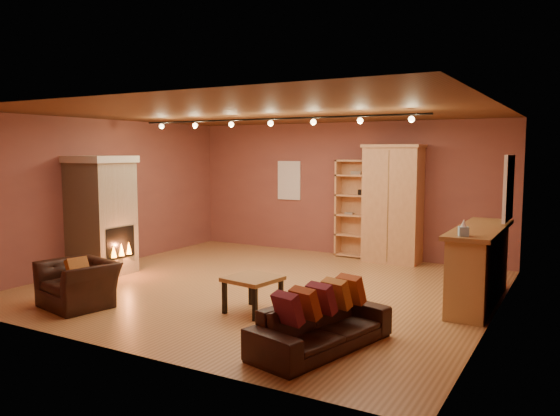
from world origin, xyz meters
The scene contains 16 objects.
floor centered at (0.00, 0.00, 0.00)m, with size 7.00×7.00×0.00m, color #956235.
ceiling centered at (0.00, 0.00, 2.80)m, with size 7.00×7.00×0.00m, color brown.
back_wall centered at (0.00, 3.25, 1.40)m, with size 7.00×0.02×2.80m, color brown.
left_wall centered at (-3.50, 0.00, 1.40)m, with size 0.02×6.50×2.80m, color brown.
right_wall centered at (3.50, 0.00, 1.40)m, with size 0.02×6.50×2.80m, color brown.
fireplace centered at (-3.04, -0.60, 1.06)m, with size 1.01×0.98×2.12m.
back_window centered at (-1.30, 3.23, 1.55)m, with size 0.56×0.04×0.86m, color white.
bookcase centered at (0.35, 3.14, 1.03)m, with size 0.83×0.32×2.03m.
armoire centered at (1.18, 2.95, 1.17)m, with size 1.15×0.65×2.33m.
bar_counter centered at (3.20, 0.69, 0.57)m, with size 0.63×2.34×1.12m.
tissue_box centered at (3.15, -0.28, 1.21)m, with size 0.16×0.16×0.23m.
right_window centered at (3.47, 1.40, 1.65)m, with size 0.05×0.90×1.00m, color white.
loveseat centered at (1.99, -2.08, 0.37)m, with size 0.95×1.88×0.76m.
armchair centered at (-1.73, -2.25, 0.43)m, with size 1.10×0.84×0.86m.
coffee_table centered at (0.59, -1.29, 0.42)m, with size 0.75×0.75×0.50m.
track_rail centered at (0.00, 0.20, 2.68)m, with size 5.20×0.09×0.13m.
Camera 1 is at (4.50, -7.46, 2.21)m, focal length 35.00 mm.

